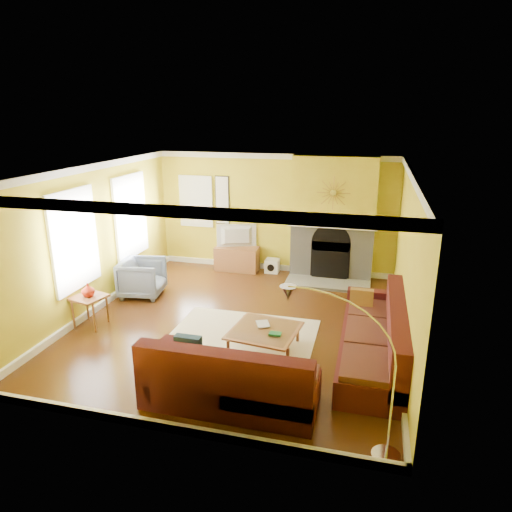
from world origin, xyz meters
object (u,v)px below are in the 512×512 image
(sectional_sofa, at_px, (290,332))
(arc_lamp, at_px, (343,376))
(coffee_table, at_px, (265,340))
(media_console, at_px, (237,259))
(armchair, at_px, (142,278))
(side_table, at_px, (91,311))

(sectional_sofa, relative_size, arc_lamp, 1.80)
(coffee_table, distance_m, media_console, 3.91)
(armchair, xyz_separation_m, side_table, (-0.21, -1.49, -0.10))
(armchair, xyz_separation_m, arc_lamp, (4.22, -3.54, 0.56))
(sectional_sofa, height_order, media_console, sectional_sofa)
(coffee_table, xyz_separation_m, armchair, (-2.93, 1.62, 0.18))
(media_console, height_order, arc_lamp, arc_lamp)
(armchair, relative_size, side_table, 1.50)
(coffee_table, bearing_deg, arc_lamp, -55.94)
(media_console, xyz_separation_m, arc_lamp, (2.82, -5.52, 0.66))
(media_console, bearing_deg, coffee_table, -67.05)
(armchair, distance_m, arc_lamp, 5.54)
(sectional_sofa, xyz_separation_m, coffee_table, (-0.42, 0.11, -0.25))
(sectional_sofa, distance_m, coffee_table, 0.50)
(sectional_sofa, xyz_separation_m, armchair, (-3.35, 1.74, -0.07))
(side_table, xyz_separation_m, arc_lamp, (4.43, -2.05, 0.67))
(coffee_table, xyz_separation_m, side_table, (-3.14, 0.13, 0.08))
(coffee_table, bearing_deg, sectional_sofa, -15.26)
(media_console, height_order, armchair, armchair)
(side_table, bearing_deg, coffee_table, -2.43)
(media_console, distance_m, arc_lamp, 6.23)
(sectional_sofa, distance_m, media_console, 4.20)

